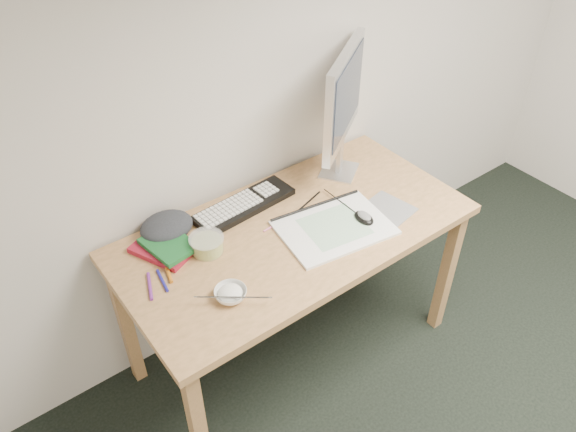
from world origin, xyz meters
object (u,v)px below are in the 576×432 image
sketchpad (334,228)px  monitor (344,100)px  keyboard (244,205)px  rice_bowl (231,294)px  desk (295,244)px

sketchpad → monitor: monitor is taller
keyboard → rice_bowl: rice_bowl is taller
desk → rice_bowl: bearing=-158.3°
desk → monitor: size_ratio=2.48×
keyboard → sketchpad: bearing=-61.6°
sketchpad → keyboard: (-0.21, 0.32, 0.01)m
monitor → rice_bowl: size_ratio=5.04×
sketchpad → rice_bowl: rice_bowl is taller
keyboard → monitor: bearing=-8.7°
desk → sketchpad: 0.18m
sketchpad → rice_bowl: size_ratio=3.80×
keyboard → rice_bowl: 0.49m
keyboard → rice_bowl: (-0.31, -0.39, 0.00)m
desk → keyboard: (-0.09, 0.23, 0.10)m
desk → rice_bowl: (-0.40, -0.16, 0.10)m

